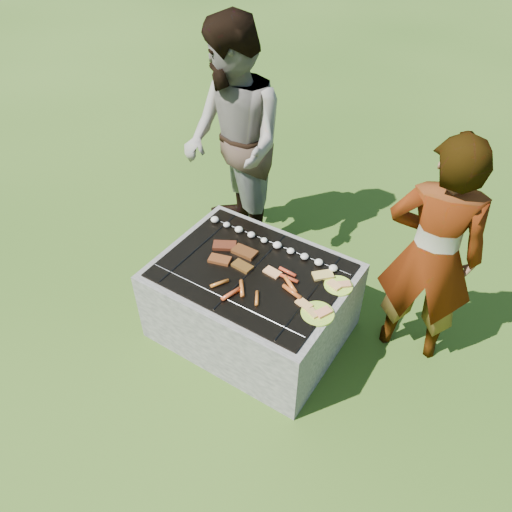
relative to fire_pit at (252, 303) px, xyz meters
The scene contains 10 objects.
lawn 0.28m from the fire_pit, ahead, with size 60.00×60.00×0.00m, color #264711.
fire_pit is the anchor object (origin of this frame).
mushrooms 0.46m from the fire_pit, 94.90° to the left, with size 1.06×0.06×0.04m.
pork_slabs 0.40m from the fire_pit, 165.08° to the left, with size 0.40×0.28×0.03m.
sausages 0.40m from the fire_pit, 29.75° to the right, with size 0.56×0.47×0.03m.
bread_on_grate 0.49m from the fire_pit, 15.03° to the left, with size 0.44×0.42×0.02m.
plate_far 0.68m from the fire_pit, 18.24° to the left, with size 0.24×0.24×0.03m.
plate_near 0.66m from the fire_pit, 10.81° to the right, with size 0.28×0.28×0.03m.
cook 1.28m from the fire_pit, 26.67° to the left, with size 0.62×0.41×1.70m, color gray.
bystander 1.29m from the fire_pit, 131.19° to the left, with size 0.95×0.74×1.95m, color gray.
Camera 1 is at (1.38, -2.07, 2.92)m, focal length 35.00 mm.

